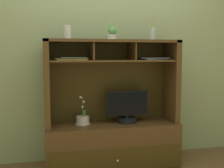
{
  "coord_description": "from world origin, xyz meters",
  "views": [
    {
      "loc": [
        -0.69,
        -3.08,
        1.25
      ],
      "look_at": [
        0.0,
        0.0,
        0.92
      ],
      "focal_mm": 45.94,
      "sensor_mm": 36.0,
      "label": 1
    }
  ],
  "objects_px": {
    "media_console": "(112,129)",
    "magazine_stack_left": "(152,58)",
    "potted_orchid": "(83,120)",
    "potted_succulent": "(112,32)",
    "magazine_stack_centre": "(72,59)",
    "ceramic_vase": "(68,33)",
    "diffuser_bottle": "(153,34)",
    "tv_monitor": "(127,109)"
  },
  "relations": [
    {
      "from": "media_console",
      "to": "magazine_stack_left",
      "type": "height_order",
      "value": "media_console"
    },
    {
      "from": "potted_orchid",
      "to": "potted_succulent",
      "type": "distance_m",
      "value": 1.01
    },
    {
      "from": "magazine_stack_centre",
      "to": "ceramic_vase",
      "type": "relative_size",
      "value": 2.48
    },
    {
      "from": "magazine_stack_left",
      "to": "ceramic_vase",
      "type": "bearing_deg",
      "value": 179.16
    },
    {
      "from": "diffuser_bottle",
      "to": "media_console",
      "type": "bearing_deg",
      "value": -179.05
    },
    {
      "from": "magazine_stack_left",
      "to": "magazine_stack_centre",
      "type": "bearing_deg",
      "value": -177.92
    },
    {
      "from": "tv_monitor",
      "to": "potted_orchid",
      "type": "bearing_deg",
      "value": 176.88
    },
    {
      "from": "tv_monitor",
      "to": "diffuser_bottle",
      "type": "height_order",
      "value": "diffuser_bottle"
    },
    {
      "from": "diffuser_bottle",
      "to": "ceramic_vase",
      "type": "relative_size",
      "value": 2.05
    },
    {
      "from": "tv_monitor",
      "to": "potted_succulent",
      "type": "height_order",
      "value": "potted_succulent"
    },
    {
      "from": "tv_monitor",
      "to": "diffuser_bottle",
      "type": "bearing_deg",
      "value": 4.2
    },
    {
      "from": "ceramic_vase",
      "to": "diffuser_bottle",
      "type": "bearing_deg",
      "value": -0.82
    },
    {
      "from": "diffuser_bottle",
      "to": "potted_succulent",
      "type": "distance_m",
      "value": 0.47
    },
    {
      "from": "tv_monitor",
      "to": "magazine_stack_left",
      "type": "distance_m",
      "value": 0.64
    },
    {
      "from": "media_console",
      "to": "potted_orchid",
      "type": "distance_m",
      "value": 0.35
    },
    {
      "from": "magazine_stack_centre",
      "to": "magazine_stack_left",
      "type": "bearing_deg",
      "value": 2.08
    },
    {
      "from": "media_console",
      "to": "diffuser_bottle",
      "type": "height_order",
      "value": "diffuser_bottle"
    },
    {
      "from": "magazine_stack_centre",
      "to": "ceramic_vase",
      "type": "bearing_deg",
      "value": 127.04
    },
    {
      "from": "potted_succulent",
      "to": "magazine_stack_centre",
      "type": "bearing_deg",
      "value": -176.42
    },
    {
      "from": "magazine_stack_centre",
      "to": "diffuser_bottle",
      "type": "distance_m",
      "value": 0.96
    },
    {
      "from": "magazine_stack_left",
      "to": "tv_monitor",
      "type": "bearing_deg",
      "value": -175.81
    },
    {
      "from": "magazine_stack_centre",
      "to": "potted_succulent",
      "type": "bearing_deg",
      "value": 3.58
    },
    {
      "from": "magazine_stack_left",
      "to": "magazine_stack_centre",
      "type": "xyz_separation_m",
      "value": [
        -0.92,
        -0.03,
        0.0
      ]
    },
    {
      "from": "tv_monitor",
      "to": "media_console",
      "type": "bearing_deg",
      "value": 175.37
    },
    {
      "from": "tv_monitor",
      "to": "magazine_stack_left",
      "type": "bearing_deg",
      "value": 4.19
    },
    {
      "from": "diffuser_bottle",
      "to": "potted_succulent",
      "type": "bearing_deg",
      "value": -179.31
    },
    {
      "from": "magazine_stack_left",
      "to": "ceramic_vase",
      "type": "relative_size",
      "value": 2.36
    },
    {
      "from": "potted_orchid",
      "to": "ceramic_vase",
      "type": "bearing_deg",
      "value": 176.8
    },
    {
      "from": "potted_succulent",
      "to": "ceramic_vase",
      "type": "relative_size",
      "value": 1.28
    },
    {
      "from": "tv_monitor",
      "to": "diffuser_bottle",
      "type": "distance_m",
      "value": 0.89
    },
    {
      "from": "magazine_stack_left",
      "to": "magazine_stack_centre",
      "type": "height_order",
      "value": "magazine_stack_centre"
    },
    {
      "from": "magazine_stack_left",
      "to": "magazine_stack_centre",
      "type": "distance_m",
      "value": 0.92
    },
    {
      "from": "media_console",
      "to": "magazine_stack_centre",
      "type": "bearing_deg",
      "value": -176.68
    },
    {
      "from": "ceramic_vase",
      "to": "tv_monitor",
      "type": "bearing_deg",
      "value": -3.14
    },
    {
      "from": "magazine_stack_centre",
      "to": "diffuser_bottle",
      "type": "relative_size",
      "value": 1.21
    },
    {
      "from": "potted_orchid",
      "to": "potted_succulent",
      "type": "bearing_deg",
      "value": -1.92
    },
    {
      "from": "potted_orchid",
      "to": "magazine_stack_left",
      "type": "bearing_deg",
      "value": -0.39
    },
    {
      "from": "potted_orchid",
      "to": "ceramic_vase",
      "type": "xyz_separation_m",
      "value": [
        -0.15,
        0.01,
        0.95
      ]
    },
    {
      "from": "media_console",
      "to": "potted_orchid",
      "type": "bearing_deg",
      "value": 177.69
    },
    {
      "from": "tv_monitor",
      "to": "potted_succulent",
      "type": "relative_size",
      "value": 2.58
    },
    {
      "from": "diffuser_bottle",
      "to": "magazine_stack_left",
      "type": "bearing_deg",
      "value": -175.59
    },
    {
      "from": "media_console",
      "to": "ceramic_vase",
      "type": "relative_size",
      "value": 10.03
    }
  ]
}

